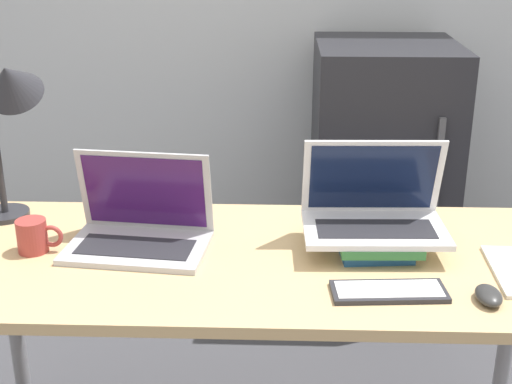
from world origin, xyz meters
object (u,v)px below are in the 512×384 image
Objects in this scene: laptop_left at (140,228)px; mini_fridge at (380,173)px; book_stack at (374,238)px; laptop_on_books at (374,212)px; mug at (34,236)px; wireless_keyboard at (389,291)px; mouse at (489,295)px; desk_lamp at (9,99)px.

laptop_left is 0.36× the size of mini_fridge.
mini_fridge is at bearing 81.25° from book_stack.
mini_fridge is at bearing 54.49° from laptop_left.
mug is (-0.90, -0.07, -0.06)m from laptop_on_books.
book_stack is 0.71× the size of laptop_on_books.
mouse is at bearing -7.38° from wireless_keyboard.
desk_lamp is (-0.10, 0.20, 0.32)m from mug.
laptop_on_books reaches higher than mug.
wireless_keyboard is at bearing -96.90° from mini_fridge.
laptop_left is at bearing -22.14° from desk_lamp.
laptop_on_books is (-0.00, 0.01, 0.07)m from book_stack.
laptop_on_books is at bearing -7.51° from desk_lamp.
book_stack is at bearing 3.37° from mug.
mini_fridge is (1.08, 1.17, -0.23)m from mug.
mouse is 0.79× the size of mug.
wireless_keyboard is (0.01, -0.25, -0.02)m from book_stack.
desk_lamp is at bearing 161.00° from mouse.
desk_lamp is at bearing 158.59° from wireless_keyboard.
book_stack is at bearing 91.48° from wireless_keyboard.
laptop_on_books is 3.11× the size of mug.
laptop_on_books is (0.63, 0.02, 0.05)m from laptop_left.
mini_fridge reaches higher than laptop_left.
laptop_on_books is at bearing -99.02° from mini_fridge.
mouse is 1.42m from mini_fridge.
laptop_on_books is 0.28m from wireless_keyboard.
mini_fridge reaches higher than wireless_keyboard.
mini_fridge is (1.18, 0.97, -0.55)m from desk_lamp.
wireless_keyboard is 0.55× the size of desk_lamp.
mini_fridge reaches higher than laptop_on_books.
mug is at bearing -132.62° from mini_fridge.
desk_lamp reaches higher than book_stack.
mini_fridge is (0.17, 1.37, -0.19)m from wireless_keyboard.
book_stack is at bearing -74.79° from laptop_on_books.
laptop_left is 0.91m from mouse.
laptop_left is at bearing -178.21° from laptop_on_books.
wireless_keyboard is at bearing -88.52° from book_stack.
mouse is at bearing -51.28° from laptop_on_books.
mini_fridge is at bearing 39.65° from desk_lamp.
book_stack is 0.25× the size of mini_fridge.
mouse is (0.24, -0.29, -0.08)m from laptop_on_books.
desk_lamp reaches higher than wireless_keyboard.
book_stack is (0.63, 0.01, -0.02)m from laptop_left.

